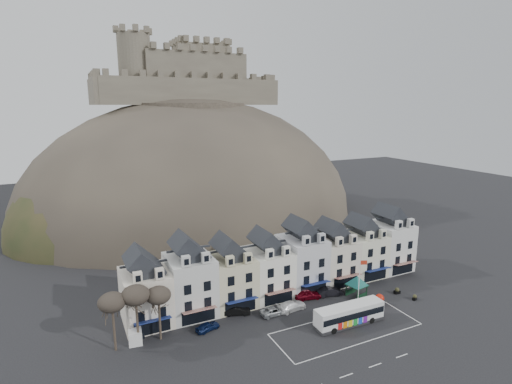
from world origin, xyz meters
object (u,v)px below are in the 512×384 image
Objects in this scene: bus_shelter at (357,281)px; car_black at (237,310)px; flagpole at (360,279)px; car_navy at (207,326)px; bus at (349,314)px; car_silver at (274,311)px; car_white at (291,306)px; car_maroon at (308,294)px; red_buoy at (380,299)px; car_charcoal at (330,292)px; white_van at (135,333)px.

bus_shelter reaches higher than car_black.
flagpole is 25.09m from car_navy.
car_silver is (-8.74, 7.33, -1.11)m from bus.
car_white is at bearing -86.86° from car_black.
bus is at bearing -162.13° from car_maroon.
red_buoy is 0.35× the size of car_white.
bus is 8.84m from red_buoy.
car_charcoal is (-2.09, 4.98, -3.88)m from flagpole.
white_van is at bearing 169.29° from red_buoy.
white_van is (-36.16, 3.29, -1.95)m from bus_shelter.
car_white is at bearing 128.51° from bus.
car_charcoal is (32.24, -1.05, -0.18)m from white_van.
car_navy is (-19.53, 7.56, -1.10)m from bus.
car_maroon is at bearing -99.90° from car_navy.
car_maroon is (4.42, 2.10, 0.05)m from car_white.
flagpole reaches higher than car_white.
car_silver is at bearing -0.55° from white_van.
flagpole is 1.75× the size of car_maroon.
flagpole is at bearing -147.30° from car_charcoal.
car_maroon is (-9.55, 6.74, -0.13)m from red_buoy.
red_buoy is (8.38, 2.69, -0.80)m from bus.
car_navy is at bearing 167.21° from bus_shelter.
car_white is at bearing 126.27° from car_maroon.
red_buoy reaches higher than car_navy.
car_black is 0.90× the size of car_maroon.
flagpole is at bearing -87.92° from car_black.
car_white is at bearing 161.45° from flagpole.
car_silver is at bearing 107.09° from car_charcoal.
car_black reaches higher than car_silver.
car_black is at bearing 160.42° from bus_shelter.
flagpole reaches higher than bus_shelter.
flagpole is (-1.84, -2.75, 1.75)m from bus_shelter.
flagpole is 9.16m from car_maroon.
white_van is at bearing 76.98° from car_white.
bus_shelter reaches higher than car_silver.
car_white is (-12.37, 0.79, -2.14)m from bus_shelter.
car_charcoal is (22.39, 1.21, 0.13)m from car_navy.
red_buoy is 0.39× the size of car_maroon.
red_buoy is 0.40× the size of car_charcoal.
red_buoy reaches higher than car_charcoal.
white_van reaches higher than car_maroon.
car_maroon is (-1.17, 9.43, -0.93)m from bus.
flagpole is 2.23× the size of car_navy.
bus is 9.26m from car_white.
car_navy is 0.80× the size of car_charcoal.
car_black is 16.83m from car_charcoal.
flagpole is at bearing -106.93° from car_silver.
bus is 20.97m from car_navy.
car_maroon is at bearing -71.98° from car_black.
car_black is 8.72m from car_white.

